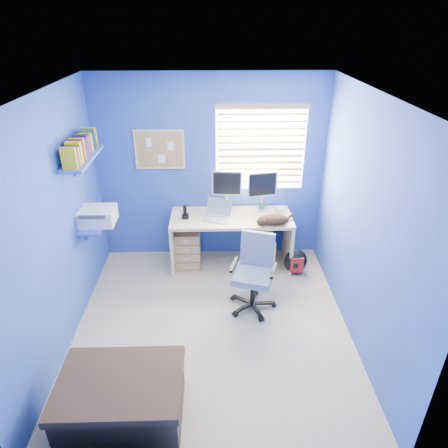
{
  "coord_description": "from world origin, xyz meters",
  "views": [
    {
      "loc": [
        0.04,
        -3.4,
        3.09
      ],
      "look_at": [
        0.15,
        0.65,
        0.95
      ],
      "focal_mm": 32.0,
      "sensor_mm": 36.0,
      "label": 1
    }
  ],
  "objects_px": {
    "laptop": "(216,211)",
    "tower_pc": "(266,250)",
    "office_chair": "(254,282)",
    "cat": "(274,219)",
    "desk": "(231,241)"
  },
  "relations": [
    {
      "from": "laptop",
      "to": "cat",
      "type": "xyz_separation_m",
      "value": [
        0.73,
        -0.16,
        -0.04
      ]
    },
    {
      "from": "office_chair",
      "to": "cat",
      "type": "bearing_deg",
      "value": 65.01
    },
    {
      "from": "desk",
      "to": "laptop",
      "type": "xyz_separation_m",
      "value": [
        -0.2,
        -0.06,
        0.48
      ]
    },
    {
      "from": "laptop",
      "to": "tower_pc",
      "type": "bearing_deg",
      "value": 23.65
    },
    {
      "from": "laptop",
      "to": "office_chair",
      "type": "relative_size",
      "value": 0.37
    },
    {
      "from": "desk",
      "to": "office_chair",
      "type": "bearing_deg",
      "value": -75.89
    },
    {
      "from": "cat",
      "to": "tower_pc",
      "type": "bearing_deg",
      "value": 80.16
    },
    {
      "from": "cat",
      "to": "desk",
      "type": "bearing_deg",
      "value": 132.65
    },
    {
      "from": "cat",
      "to": "office_chair",
      "type": "xyz_separation_m",
      "value": [
        -0.31,
        -0.66,
        -0.47
      ]
    },
    {
      "from": "desk",
      "to": "cat",
      "type": "distance_m",
      "value": 0.73
    },
    {
      "from": "laptop",
      "to": "tower_pc",
      "type": "distance_m",
      "value": 0.92
    },
    {
      "from": "laptop",
      "to": "tower_pc",
      "type": "height_order",
      "value": "laptop"
    },
    {
      "from": "desk",
      "to": "laptop",
      "type": "height_order",
      "value": "laptop"
    },
    {
      "from": "laptop",
      "to": "desk",
      "type": "bearing_deg",
      "value": 38.1
    },
    {
      "from": "desk",
      "to": "laptop",
      "type": "bearing_deg",
      "value": -161.85
    }
  ]
}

